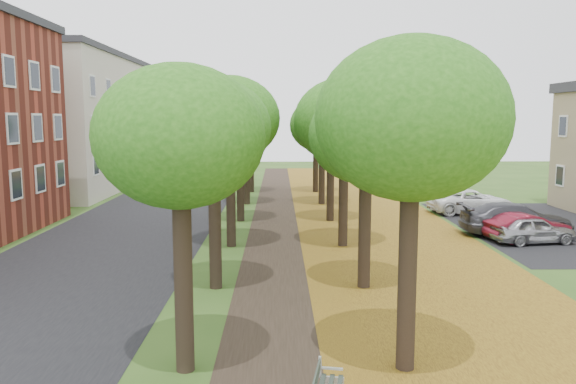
{
  "coord_description": "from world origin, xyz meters",
  "views": [
    {
      "loc": [
        -0.16,
        -11.66,
        5.44
      ],
      "look_at": [
        0.22,
        10.8,
        2.5
      ],
      "focal_mm": 35.0,
      "sensor_mm": 36.0,
      "label": 1
    }
  ],
  "objects_px": {
    "car_silver": "(533,229)",
    "car_grey": "(516,219)",
    "car_red": "(527,227)",
    "car_white": "(471,201)"
  },
  "relations": [
    {
      "from": "car_grey",
      "to": "car_red",
      "type": "bearing_deg",
      "value": -178.22
    },
    {
      "from": "car_red",
      "to": "car_grey",
      "type": "bearing_deg",
      "value": -10.43
    },
    {
      "from": "car_red",
      "to": "car_grey",
      "type": "distance_m",
      "value": 1.25
    },
    {
      "from": "car_grey",
      "to": "car_white",
      "type": "bearing_deg",
      "value": 1.78
    },
    {
      "from": "car_red",
      "to": "car_white",
      "type": "xyz_separation_m",
      "value": [
        0.0,
        7.42,
        0.07
      ]
    },
    {
      "from": "car_silver",
      "to": "car_white",
      "type": "xyz_separation_m",
      "value": [
        0.0,
        7.97,
        0.07
      ]
    },
    {
      "from": "car_silver",
      "to": "car_red",
      "type": "relative_size",
      "value": 0.96
    },
    {
      "from": "car_silver",
      "to": "car_white",
      "type": "distance_m",
      "value": 7.97
    },
    {
      "from": "car_silver",
      "to": "car_grey",
      "type": "bearing_deg",
      "value": -8.03
    },
    {
      "from": "car_red",
      "to": "car_white",
      "type": "height_order",
      "value": "car_white"
    }
  ]
}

